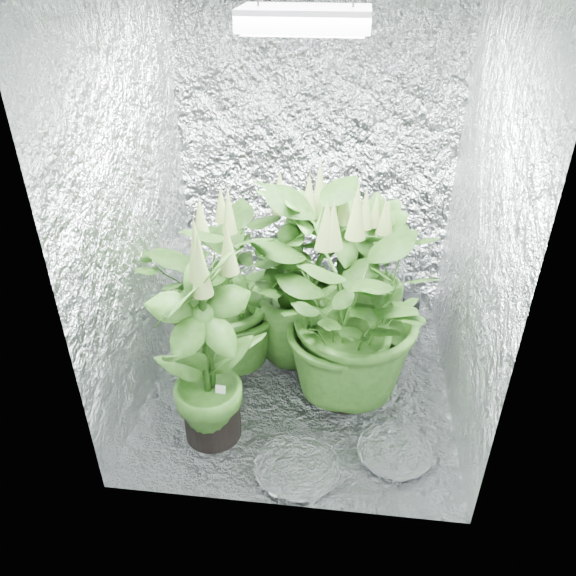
% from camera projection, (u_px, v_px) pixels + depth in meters
% --- Properties ---
extents(ground, '(1.60, 1.60, 0.00)m').
position_uv_depth(ground, '(300.00, 382.00, 3.11)').
color(ground, silver).
rests_on(ground, ground).
extents(walls, '(1.62, 1.62, 2.00)m').
position_uv_depth(walls, '(302.00, 217.00, 2.58)').
color(walls, silver).
rests_on(walls, ground).
extents(grow_lamp, '(0.50, 0.30, 0.22)m').
position_uv_depth(grow_lamp, '(305.00, 19.00, 2.14)').
color(grow_lamp, gray).
rests_on(grow_lamp, ceiling).
extents(plant_a, '(0.96, 0.96, 1.05)m').
position_uv_depth(plant_a, '(227.00, 286.00, 3.01)').
color(plant_a, black).
rests_on(plant_a, ground).
extents(plant_b, '(0.72, 0.72, 1.07)m').
position_uv_depth(plant_b, '(340.00, 276.00, 3.11)').
color(plant_b, black).
rests_on(plant_b, ground).
extents(plant_c, '(0.61, 0.61, 0.92)m').
position_uv_depth(plant_c, '(369.00, 276.00, 3.26)').
color(plant_c, black).
rests_on(plant_c, ground).
extents(plant_d, '(0.80, 0.80, 1.13)m').
position_uv_depth(plant_d, '(297.00, 277.00, 3.05)').
color(plant_d, black).
rests_on(plant_d, ground).
extents(plant_e, '(1.13, 1.13, 1.16)m').
position_uv_depth(plant_e, '(349.00, 310.00, 2.73)').
color(plant_e, black).
rests_on(plant_e, ground).
extents(plant_f, '(0.70, 0.70, 1.13)m').
position_uv_depth(plant_f, '(206.00, 349.00, 2.51)').
color(plant_f, black).
rests_on(plant_f, ground).
extents(circulation_fan, '(0.16, 0.32, 0.37)m').
position_uv_depth(circulation_fan, '(405.00, 307.00, 3.46)').
color(circulation_fan, black).
rests_on(circulation_fan, ground).
extents(plant_label, '(0.05, 0.03, 0.08)m').
position_uv_depth(plant_label, '(220.00, 393.00, 2.60)').
color(plant_label, white).
rests_on(plant_label, plant_f).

